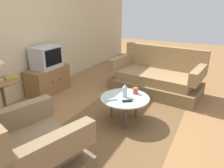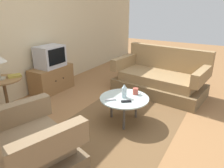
% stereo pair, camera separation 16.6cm
% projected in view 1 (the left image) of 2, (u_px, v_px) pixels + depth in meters
% --- Properties ---
extents(ground_plane, '(16.00, 16.00, 0.00)m').
position_uv_depth(ground_plane, '(127.00, 124.00, 3.20)').
color(ground_plane, olive).
extents(back_wall, '(9.00, 0.12, 2.70)m').
position_uv_depth(back_wall, '(11.00, 26.00, 3.69)').
color(back_wall, '#CCB78E').
rests_on(back_wall, ground).
extents(area_rug, '(2.34, 1.58, 0.00)m').
position_uv_depth(area_rug, '(124.00, 121.00, 3.29)').
color(area_rug, brown).
rests_on(area_rug, ground).
extents(armchair, '(1.14, 1.15, 0.91)m').
position_uv_depth(armchair, '(27.00, 154.00, 2.09)').
color(armchair, brown).
rests_on(armchair, ground).
extents(couch, '(1.11, 1.85, 0.90)m').
position_uv_depth(couch, '(157.00, 78.00, 4.32)').
color(couch, brown).
rests_on(couch, ground).
extents(coffee_table, '(0.74, 0.74, 0.40)m').
position_uv_depth(coffee_table, '(125.00, 99.00, 3.17)').
color(coffee_table, '#B2C6C1').
rests_on(coffee_table, ground).
extents(side_table, '(0.53, 0.53, 0.66)m').
position_uv_depth(side_table, '(2.00, 92.00, 3.15)').
color(side_table, olive).
rests_on(side_table, ground).
extents(tv_stand, '(0.89, 0.45, 0.52)m').
position_uv_depth(tv_stand, '(48.00, 80.00, 4.30)').
color(tv_stand, olive).
rests_on(tv_stand, ground).
extents(television, '(0.54, 0.39, 0.43)m').
position_uv_depth(television, '(46.00, 57.00, 4.12)').
color(television, '#B7B7BC').
rests_on(television, tv_stand).
extents(vase, '(0.07, 0.07, 0.21)m').
position_uv_depth(vase, '(125.00, 91.00, 3.12)').
color(vase, silver).
rests_on(vase, coffee_table).
extents(mug, '(0.14, 0.08, 0.10)m').
position_uv_depth(mug, '(135.00, 91.00, 3.27)').
color(mug, '#B74C3D').
rests_on(mug, coffee_table).
extents(tv_remote_dark, '(0.13, 0.14, 0.02)m').
position_uv_depth(tv_remote_dark, '(127.00, 101.00, 3.01)').
color(tv_remote_dark, black).
rests_on(tv_remote_dark, coffee_table).
extents(tv_remote_silver, '(0.14, 0.14, 0.02)m').
position_uv_depth(tv_remote_silver, '(111.00, 100.00, 3.05)').
color(tv_remote_silver, '#B2B2B7').
rests_on(tv_remote_silver, coffee_table).
extents(book, '(0.23, 0.21, 0.03)m').
position_uv_depth(book, '(12.00, 78.00, 3.17)').
color(book, olive).
rests_on(book, side_table).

